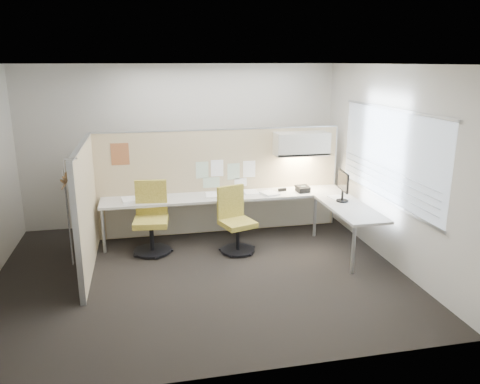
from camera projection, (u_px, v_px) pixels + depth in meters
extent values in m
cube|color=black|center=(201.00, 273.00, 6.50)|extent=(5.50, 4.50, 0.01)
cube|color=white|center=(196.00, 64.00, 5.75)|extent=(5.50, 4.50, 0.01)
cube|color=beige|center=(183.00, 146.00, 8.24)|extent=(5.50, 0.02, 2.80)
cube|color=beige|center=(230.00, 235.00, 4.00)|extent=(5.50, 0.02, 2.80)
cube|color=beige|center=(390.00, 166.00, 6.67)|extent=(0.02, 4.50, 2.80)
cube|color=#A2AFBC|center=(389.00, 155.00, 6.63)|extent=(0.01, 2.80, 1.30)
cube|color=beige|center=(220.00, 182.00, 7.88)|extent=(4.10, 0.06, 1.75)
cube|color=beige|center=(86.00, 209.00, 6.44)|extent=(0.06, 2.20, 1.75)
cube|color=beige|center=(226.00, 196.00, 7.63)|extent=(4.00, 0.60, 0.04)
cube|color=beige|center=(350.00, 209.00, 6.99)|extent=(0.60, 1.47, 0.04)
cube|color=beige|center=(224.00, 213.00, 7.98)|extent=(3.90, 0.02, 0.64)
cylinder|color=#A5A8AA|center=(103.00, 231.00, 7.10)|extent=(0.05, 0.05, 0.69)
cylinder|color=#A5A8AA|center=(353.00, 250.00, 6.39)|extent=(0.05, 0.05, 0.69)
cylinder|color=#A5A8AA|center=(315.00, 216.00, 7.78)|extent=(0.05, 0.05, 0.69)
cube|color=beige|center=(301.00, 144.00, 7.78)|extent=(0.90, 0.36, 0.38)
cube|color=#FFEABF|center=(301.00, 156.00, 7.84)|extent=(0.60, 0.06, 0.02)
cube|color=#8CBF8C|center=(202.00, 170.00, 7.73)|extent=(0.21, 0.00, 0.28)
cube|color=white|center=(217.00, 168.00, 7.77)|extent=(0.21, 0.00, 0.28)
cube|color=#8CBF8C|center=(234.00, 172.00, 7.85)|extent=(0.21, 0.00, 0.28)
cube|color=white|center=(249.00, 169.00, 7.90)|extent=(0.21, 0.00, 0.28)
cube|color=#8CBF8C|center=(211.00, 182.00, 7.82)|extent=(0.28, 0.00, 0.18)
cube|color=white|center=(241.00, 182.00, 7.92)|extent=(0.21, 0.00, 0.14)
cube|color=orange|center=(120.00, 154.00, 7.39)|extent=(0.28, 0.00, 0.35)
cylinder|color=black|center=(153.00, 251.00, 7.17)|extent=(0.57, 0.57, 0.03)
cylinder|color=black|center=(152.00, 237.00, 7.11)|extent=(0.07, 0.07, 0.44)
cube|color=#DDC552|center=(151.00, 222.00, 7.04)|extent=(0.55, 0.55, 0.09)
cube|color=#DDC552|center=(151.00, 197.00, 7.19)|extent=(0.48, 0.12, 0.55)
cylinder|color=black|center=(238.00, 250.00, 7.21)|extent=(0.52, 0.52, 0.03)
cylinder|color=black|center=(238.00, 238.00, 7.15)|extent=(0.06, 0.06, 0.40)
cube|color=#DDC552|center=(238.00, 223.00, 7.09)|extent=(0.58, 0.58, 0.08)
cube|color=#DDC552|center=(230.00, 201.00, 7.20)|extent=(0.44, 0.19, 0.50)
cylinder|color=black|center=(342.00, 201.00, 7.27)|extent=(0.19, 0.19, 0.02)
cylinder|color=black|center=(342.00, 196.00, 7.25)|extent=(0.04, 0.04, 0.17)
cube|color=black|center=(343.00, 181.00, 7.19)|extent=(0.08, 0.45, 0.30)
cube|color=black|center=(343.00, 181.00, 7.19)|extent=(0.05, 0.41, 0.26)
cube|color=black|center=(303.00, 189.00, 7.80)|extent=(0.23, 0.22, 0.12)
cylinder|color=black|center=(297.00, 187.00, 7.79)|extent=(0.06, 0.17, 0.04)
cube|color=black|center=(282.00, 190.00, 7.85)|extent=(0.15, 0.07, 0.05)
cube|color=black|center=(303.00, 189.00, 7.86)|extent=(0.10, 0.07, 0.06)
cube|color=silver|center=(70.00, 159.00, 5.28)|extent=(0.14, 0.02, 0.02)
cylinder|color=silver|center=(65.00, 166.00, 5.28)|extent=(0.02, 0.02, 0.14)
cube|color=#AD7F4C|center=(66.00, 177.00, 5.32)|extent=(0.02, 0.39, 0.12)
cube|color=#AD7F4C|center=(64.00, 180.00, 5.35)|extent=(0.02, 0.39, 0.12)
cube|color=#9B9BA5|center=(69.00, 225.00, 5.42)|extent=(0.01, 0.07, 0.97)
cube|color=white|center=(130.00, 200.00, 7.30)|extent=(0.27, 0.33, 0.04)
cube|color=white|center=(213.00, 195.00, 7.56)|extent=(0.25, 0.32, 0.03)
cube|color=white|center=(251.00, 192.00, 7.78)|extent=(0.24, 0.30, 0.01)
cube|color=white|center=(269.00, 193.00, 7.67)|extent=(0.31, 0.35, 0.03)
cube|color=white|center=(338.00, 198.00, 7.43)|extent=(0.27, 0.33, 0.02)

